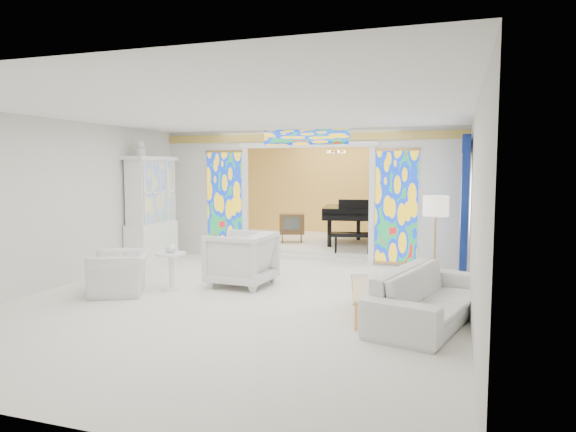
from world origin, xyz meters
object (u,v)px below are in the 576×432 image
(armchair_left, at_px, (121,273))
(coffee_table, at_px, (371,289))
(armchair_right, at_px, (241,259))
(grand_piano, at_px, (360,212))
(china_cabinet, at_px, (151,211))
(sofa, at_px, (429,296))
(tv_console, at_px, (292,224))

(armchair_left, height_order, coffee_table, armchair_left)
(armchair_right, distance_m, grand_piano, 4.98)
(china_cabinet, height_order, coffee_table, china_cabinet)
(china_cabinet, height_order, sofa, china_cabinet)
(sofa, bearing_deg, china_cabinet, 81.86)
(armchair_left, height_order, tv_console, tv_console)
(coffee_table, bearing_deg, china_cabinet, 155.12)
(china_cabinet, distance_m, grand_piano, 5.29)
(grand_piano, bearing_deg, sofa, -80.40)
(armchair_left, bearing_deg, tv_console, 138.07)
(sofa, bearing_deg, tv_console, 49.63)
(armchair_right, bearing_deg, china_cabinet, -113.10)
(china_cabinet, distance_m, armchair_right, 3.21)
(china_cabinet, xyz_separation_m, sofa, (6.17, -2.62, -0.80))
(tv_console, bearing_deg, coffee_table, -79.95)
(armchair_left, bearing_deg, coffee_table, 63.29)
(china_cabinet, xyz_separation_m, coffee_table, (5.32, -2.47, -0.81))
(china_cabinet, relative_size, grand_piano, 0.87)
(armchair_left, relative_size, armchair_right, 0.99)
(coffee_table, relative_size, grand_piano, 0.59)
(china_cabinet, relative_size, armchair_right, 2.51)
(china_cabinet, distance_m, armchair_left, 2.91)
(coffee_table, relative_size, tv_console, 2.46)
(china_cabinet, xyz_separation_m, tv_console, (2.38, 2.84, -0.50))
(armchair_left, distance_m, grand_piano, 6.70)
(armchair_right, distance_m, sofa, 3.57)
(armchair_left, distance_m, sofa, 5.10)
(armchair_right, xyz_separation_m, grand_piano, (1.27, 4.79, 0.48))
(grand_piano, bearing_deg, armchair_left, -126.50)
(armchair_right, xyz_separation_m, tv_console, (-0.42, 4.26, 0.17))
(china_cabinet, xyz_separation_m, grand_piano, (4.07, 3.37, -0.20))
(grand_piano, bearing_deg, china_cabinet, -150.09)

